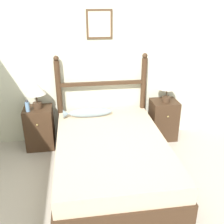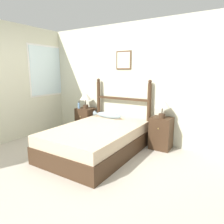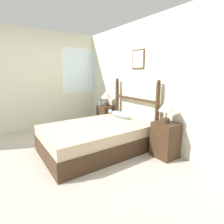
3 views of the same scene
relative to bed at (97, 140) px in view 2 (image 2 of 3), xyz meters
name	(u,v)px [view 2 (image 2 of 3)]	position (x,y,z in m)	size (l,w,h in m)	color
ground_plane	(79,167)	(0.09, -0.64, -0.25)	(16.00, 16.00, 0.00)	#B7AD9E
wall_back	(128,83)	(0.09, 1.09, 1.03)	(6.40, 0.08, 2.55)	beige
bed	(97,140)	(0.00, 0.00, 0.00)	(1.37, 2.03, 0.50)	#3D2819
headboard	(122,108)	(0.00, 0.97, 0.47)	(1.37, 0.08, 1.37)	#3D2819
nightstand_left	(86,121)	(-0.97, 0.85, 0.07)	(0.41, 0.39, 0.64)	#3D2819
nightstand_right	(161,133)	(0.97, 0.85, 0.07)	(0.41, 0.39, 0.64)	#3D2819
table_lamp_left	(85,97)	(-0.96, 0.85, 0.67)	(0.28, 0.28, 0.39)	#422D1E
table_lamp_right	(162,104)	(0.97, 0.82, 0.67)	(0.28, 0.28, 0.39)	#422D1E
bottle	(79,105)	(-1.08, 0.75, 0.47)	(0.06, 0.06, 0.18)	#668CB2
fish_pillow	(107,115)	(-0.24, 0.73, 0.32)	(0.71, 0.13, 0.14)	#8499A3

